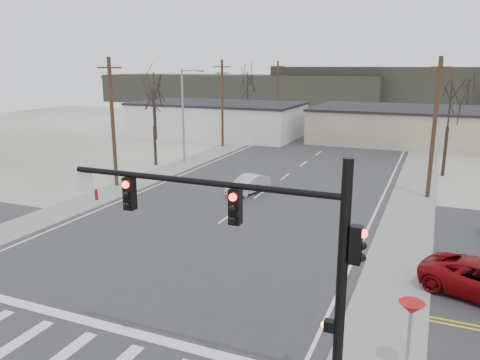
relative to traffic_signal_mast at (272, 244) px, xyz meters
The scene contains 26 objects.
ground 11.07m from the traffic_signal_mast, 141.84° to the left, with size 140.00×140.00×0.00m, color silver.
main_road 23.10m from the traffic_signal_mast, 110.42° to the left, with size 18.00×110.00×0.05m, color #2A2A2C.
cross_road 11.07m from the traffic_signal_mast, 141.84° to the left, with size 90.00×10.00×0.04m, color #2A2A2C.
sidewalk_left 32.41m from the traffic_signal_mast, 125.21° to the left, with size 3.00×90.00×0.06m, color gray.
sidewalk_right 26.75m from the traffic_signal_mast, 84.10° to the left, with size 3.00×90.00×0.06m, color gray.
traffic_signal_mast is the anchor object (origin of this frame).
fire_hydrant 23.39m from the traffic_signal_mast, 141.87° to the left, with size 0.24×0.24×0.87m.
yield_sign 5.21m from the traffic_signal_mast, 36.85° to the left, with size 0.80×0.80×2.35m.
building_left_far 52.07m from the traffic_signal_mast, 117.34° to the left, with size 22.30×12.30×4.50m.
building_right_far 50.31m from the traffic_signal_mast, 87.60° to the left, with size 26.30×14.30×4.30m.
upole_left_b 26.60m from the traffic_signal_mast, 136.81° to the left, with size 2.20×0.30×10.00m.
upole_left_c 42.85m from the traffic_signal_mast, 116.91° to the left, with size 2.20×0.30×10.00m.
upole_left_d 61.35m from the traffic_signal_mast, 108.43° to the left, with size 2.20×0.30×10.00m.
upole_right_a 24.48m from the traffic_signal_mast, 81.52° to the left, with size 2.20×0.30×10.00m.
upole_right_b 46.35m from the traffic_signal_mast, 85.54° to the left, with size 2.20×0.30×10.00m.
streetlight_main 33.84m from the traffic_signal_mast, 123.54° to the left, with size 2.40×0.25×9.00m.
tree_left_near 33.52m from the traffic_signal_mast, 128.57° to the left, with size 3.30×3.30×7.35m.
tree_right_mid 32.56m from the traffic_signal_mast, 81.86° to the left, with size 3.74×3.74×8.33m.
tree_left_far 56.63m from the traffic_signal_mast, 112.75° to the left, with size 3.96×3.96×8.82m.
tree_right_far 58.64m from the traffic_signal_mast, 83.04° to the left, with size 3.52×3.52×7.84m.
tree_left_mid 50.12m from the traffic_signal_mast, 126.63° to the left, with size 3.96×3.96×8.82m.
hill_left 107.17m from the traffic_signal_mast, 113.59° to the left, with size 70.00×18.00×7.00m, color #333026.
hill_center 102.45m from the traffic_signal_mast, 86.02° to the left, with size 80.00×18.00×9.00m, color #333026.
sedan_crossing 22.41m from the traffic_signal_mast, 113.65° to the left, with size 1.40×4.03×1.33m, color silver.
car_far_a 52.29m from the traffic_signal_mast, 99.82° to the left, with size 2.14×5.25×1.52m, color black.
car_far_b 68.38m from the traffic_signal_mast, 100.20° to the left, with size 1.54×3.82×1.30m, color black.
Camera 1 is at (11.72, -17.47, 9.39)m, focal length 35.00 mm.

